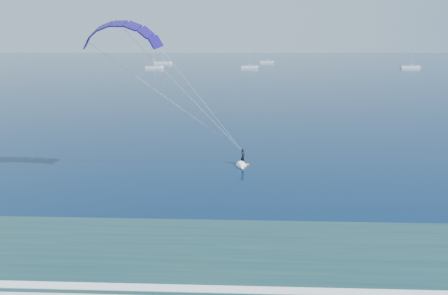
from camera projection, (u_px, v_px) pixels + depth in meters
name	position (u px, v px, depth m)	size (l,w,h in m)	color
kitesurfer_rig	(187.00, 94.00, 41.61)	(17.75, 9.59, 17.23)	#B99015
sailboat_0	(154.00, 67.00, 203.67)	(8.72, 2.40, 11.98)	white
sailboat_1	(163.00, 63.00, 243.53)	(10.38, 2.40, 13.76)	white
sailboat_2	(249.00, 67.00, 206.29)	(8.38, 2.40, 11.67)	white
sailboat_3	(267.00, 62.00, 252.48)	(8.70, 2.40, 11.84)	white
sailboat_4	(410.00, 67.00, 205.71)	(9.43, 2.40, 12.77)	white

